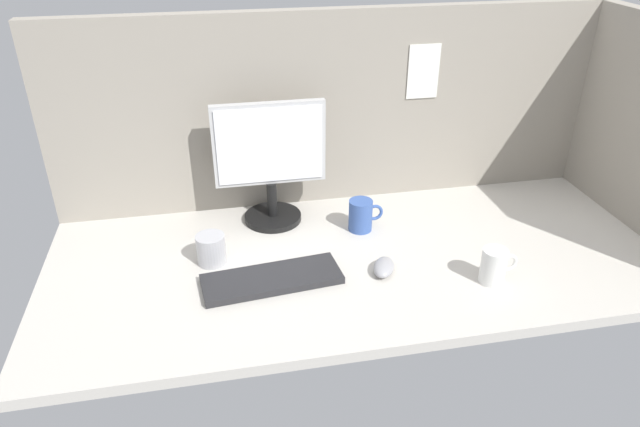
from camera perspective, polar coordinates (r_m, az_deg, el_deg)
ground_plane at (r=169.29cm, az=4.33°, el=-4.30°), size 180.00×80.00×3.00cm
cubicle_wall_back at (r=187.85cm, az=1.70°, el=10.29°), size 180.00×5.50×61.91cm
monitor at (r=176.60cm, az=-4.94°, el=5.29°), size 34.00×18.00×38.42cm
keyboard at (r=156.00cm, az=-4.77°, el=-6.45°), size 38.15×16.78×2.00cm
mouse at (r=159.72cm, az=6.31°, el=-5.29°), size 9.11×11.06×3.40cm
mug_ceramic_blue at (r=177.44cm, az=4.09°, el=-0.16°), size 10.76×7.28×9.88cm
mug_ceramic_white at (r=160.36cm, az=16.80°, el=-4.96°), size 10.18×6.72×9.84cm
mug_steel at (r=164.41cm, az=-10.69°, el=-3.48°), size 8.14×8.14×8.62cm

